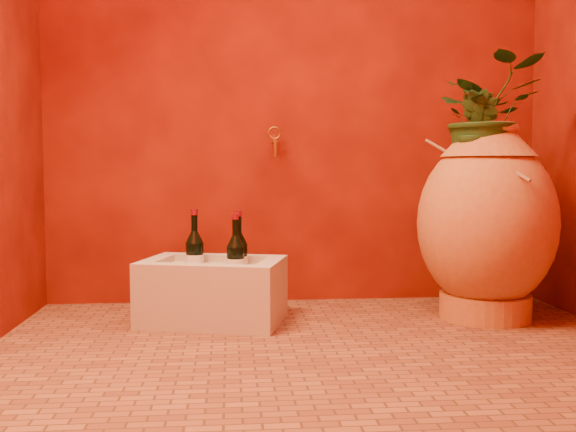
{
  "coord_description": "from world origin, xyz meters",
  "views": [
    {
      "loc": [
        -0.34,
        -2.26,
        0.66
      ],
      "look_at": [
        -0.1,
        0.35,
        0.48
      ],
      "focal_mm": 40.0,
      "sensor_mm": 36.0,
      "label": 1
    }
  ],
  "objects": [
    {
      "name": "floor",
      "position": [
        0.0,
        0.0,
        0.0
      ],
      "size": [
        2.5,
        2.5,
        0.0
      ],
      "primitive_type": "plane",
      "color": "brown",
      "rests_on": "ground"
    },
    {
      "name": "wall_back",
      "position": [
        0.0,
        1.0,
        1.25
      ],
      "size": [
        2.5,
        0.02,
        2.5
      ],
      "primitive_type": "cube",
      "color": "#570D05",
      "rests_on": "ground"
    },
    {
      "name": "amphora",
      "position": [
        0.81,
        0.5,
        0.44
      ],
      "size": [
        0.63,
        0.63,
        0.88
      ],
      "rotation": [
        0.0,
        0.0,
        -0.02
      ],
      "color": "#BE7D35",
      "rests_on": "floor"
    },
    {
      "name": "stone_basin",
      "position": [
        -0.41,
        0.54,
        0.13
      ],
      "size": [
        0.68,
        0.56,
        0.28
      ],
      "rotation": [
        0.0,
        0.0,
        -0.27
      ],
      "color": "beige",
      "rests_on": "floor"
    },
    {
      "name": "wine_bottle_a",
      "position": [
        -0.3,
        0.57,
        0.27
      ],
      "size": [
        0.08,
        0.08,
        0.34
      ],
      "color": "black",
      "rests_on": "stone_basin"
    },
    {
      "name": "wine_bottle_b",
      "position": [
        -0.31,
        0.52,
        0.27
      ],
      "size": [
        0.08,
        0.08,
        0.33
      ],
      "color": "black",
      "rests_on": "stone_basin"
    },
    {
      "name": "wine_bottle_c",
      "position": [
        -0.5,
        0.63,
        0.27
      ],
      "size": [
        0.08,
        0.08,
        0.34
      ],
      "color": "black",
      "rests_on": "stone_basin"
    },
    {
      "name": "wall_tap",
      "position": [
        -0.11,
        0.92,
        0.82
      ],
      "size": [
        0.07,
        0.14,
        0.15
      ],
      "color": "#AE7C28",
      "rests_on": "wall_back"
    },
    {
      "name": "plant_main",
      "position": [
        0.8,
        0.52,
        0.91
      ],
      "size": [
        0.48,
        0.42,
        0.51
      ],
      "primitive_type": "imported",
      "rotation": [
        0.0,
        0.0,
        0.05
      ],
      "color": "#1B3E16",
      "rests_on": "amphora"
    },
    {
      "name": "plant_side",
      "position": [
        0.74,
        0.45,
        0.84
      ],
      "size": [
        0.22,
        0.24,
        0.34
      ],
      "primitive_type": "imported",
      "rotation": [
        0.0,
        0.0,
        -1.1
      ],
      "color": "#1B3E16",
      "rests_on": "amphora"
    }
  ]
}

